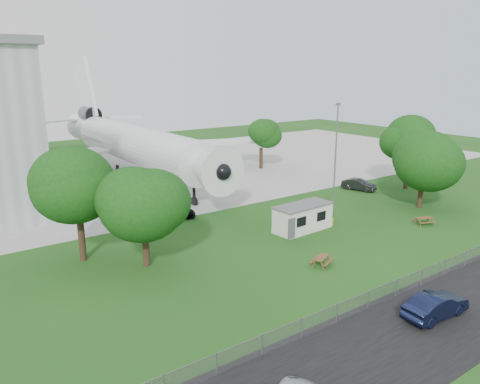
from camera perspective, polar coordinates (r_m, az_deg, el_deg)
ground at (r=42.40m, az=9.64°, el=-6.90°), size 160.00×160.00×0.00m
asphalt_strip at (r=35.41m, az=25.06°, el=-12.69°), size 120.00×8.00×0.02m
concrete_apron at (r=72.98m, az=-11.96°, el=2.21°), size 120.00×46.00×0.03m
airliner at (r=69.32m, az=-12.98°, el=5.92°), size 46.36×47.73×17.69m
site_cabin at (r=46.64m, az=7.66°, el=-3.08°), size 6.82×3.03×2.62m
picnic_west at (r=39.11m, az=9.90°, el=-8.82°), size 2.25×2.09×0.76m
picnic_east at (r=51.79m, az=21.48°, el=-3.71°), size 2.20×2.02×0.76m
fence at (r=36.98m, az=20.29°, el=-11.01°), size 58.00×0.04×1.30m
lamp_mast at (r=50.58m, az=11.53°, el=3.65°), size 0.16×0.16×12.00m
tree_west_big at (r=39.75m, az=-19.31°, el=1.11°), size 7.38×7.38×10.39m
tree_west_small at (r=37.56m, az=-11.68°, el=-1.34°), size 7.32×7.32×8.95m
tree_east_front at (r=56.72m, az=21.51°, el=3.68°), size 7.81×7.81×9.51m
tree_east_back at (r=65.13m, az=19.96°, el=5.97°), size 6.73×6.73×9.90m
tree_far_apron at (r=74.43m, az=2.61°, el=7.13°), size 5.24×5.24×8.26m
car_centre_sedan at (r=33.32m, az=22.74°, el=-12.66°), size 4.96×1.93×1.61m
car_ne_sedan at (r=63.49m, az=14.29°, el=0.86°), size 2.92×4.70×1.46m
car_apron_van at (r=50.41m, az=-8.23°, el=-2.45°), size 5.26×3.57×1.42m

